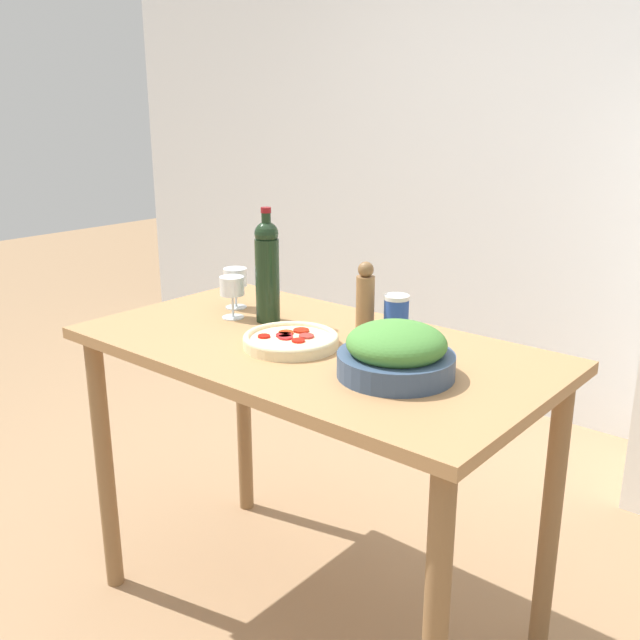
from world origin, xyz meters
name	(u,v)px	position (x,y,z in m)	size (l,w,h in m)	color
ground_plane	(313,613)	(0.00, 0.00, 0.00)	(14.00, 14.00, 0.00)	#9E7A56
wall_back	(582,161)	(0.00, 1.94, 1.30)	(6.40, 0.06, 2.60)	silver
prep_counter	(312,386)	(0.00, 0.00, 0.78)	(1.35, 0.74, 0.91)	#A87A4C
wine_bottle	(267,269)	(-0.24, 0.08, 1.07)	(0.07, 0.07, 0.35)	black
wine_glass_near	(232,288)	(-0.35, 0.03, 1.01)	(0.08, 0.08, 0.13)	silver
wine_glass_far	(235,279)	(-0.43, 0.12, 1.01)	(0.08, 0.08, 0.13)	silver
pepper_mill	(365,300)	(0.06, 0.16, 1.01)	(0.05, 0.05, 0.22)	olive
salad_bowl	(396,353)	(0.32, -0.06, 0.97)	(0.29, 0.29, 0.14)	#384C6B
homemade_pizza	(291,340)	(-0.03, -0.06, 0.93)	(0.27, 0.27, 0.04)	beige
salt_canister	(396,317)	(0.15, 0.19, 0.97)	(0.07, 0.07, 0.13)	#284CA3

